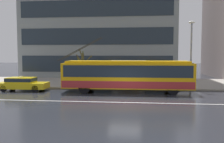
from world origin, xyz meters
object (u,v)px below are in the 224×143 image
(street_tree_bare, at_px, (83,65))
(street_lamp, at_px, (191,49))
(taxi_queued_behind_bus, at_px, (22,83))
(pedestrian_approaching_curb, at_px, (137,70))
(trolleybus, at_px, (127,75))
(pedestrian_at_shelter, at_px, (93,71))
(bus_shelter, at_px, (129,67))

(street_tree_bare, bearing_deg, street_lamp, -11.91)
(taxi_queued_behind_bus, xyz_separation_m, pedestrian_approaching_curb, (10.82, 4.57, 1.09))
(trolleybus, relative_size, street_tree_bare, 3.06)
(taxi_queued_behind_bus, height_order, street_tree_bare, street_tree_bare)
(pedestrian_at_shelter, bearing_deg, pedestrian_approaching_curb, 22.89)
(bus_shelter, xyz_separation_m, pedestrian_approaching_curb, (0.90, 0.72, -0.35))
(pedestrian_approaching_curb, bearing_deg, street_tree_bare, 178.15)
(trolleybus, relative_size, pedestrian_at_shelter, 6.21)
(bus_shelter, bearing_deg, pedestrian_at_shelter, -161.83)
(pedestrian_approaching_curb, bearing_deg, trolleybus, -101.15)
(pedestrian_approaching_curb, bearing_deg, taxi_queued_behind_bus, -157.11)
(trolleybus, relative_size, bus_shelter, 3.40)
(taxi_queued_behind_bus, height_order, pedestrian_at_shelter, pedestrian_at_shelter)
(trolleybus, bearing_deg, pedestrian_approaching_curb, 78.85)
(trolleybus, distance_m, pedestrian_approaching_curb, 4.56)
(bus_shelter, distance_m, street_tree_bare, 5.27)
(bus_shelter, height_order, pedestrian_approaching_curb, bus_shelter)
(trolleybus, bearing_deg, pedestrian_at_shelter, 145.22)
(trolleybus, distance_m, street_tree_bare, 7.02)
(pedestrian_at_shelter, distance_m, street_lamp, 10.02)
(pedestrian_approaching_curb, height_order, street_tree_bare, street_tree_bare)
(trolleybus, height_order, street_tree_bare, trolleybus)
(pedestrian_approaching_curb, bearing_deg, pedestrian_at_shelter, -157.11)
(trolleybus, bearing_deg, street_tree_bare, 138.20)
(street_lamp, bearing_deg, pedestrian_approaching_curb, 157.20)
(trolleybus, xyz_separation_m, pedestrian_at_shelter, (-3.67, 2.55, 0.12))
(bus_shelter, distance_m, pedestrian_at_shelter, 3.86)
(taxi_queued_behind_bus, xyz_separation_m, street_lamp, (16.02, 2.38, 3.30))
(taxi_queued_behind_bus, height_order, bus_shelter, bus_shelter)
(taxi_queued_behind_bus, bearing_deg, trolleybus, 0.59)
(pedestrian_approaching_curb, xyz_separation_m, street_tree_bare, (-6.09, 0.20, 0.41))
(bus_shelter, bearing_deg, street_tree_bare, 169.97)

